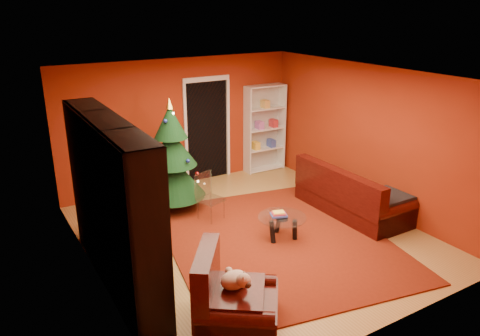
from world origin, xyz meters
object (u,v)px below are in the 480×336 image
white_bookshelf (265,129)px  gift_box_green (146,197)px  rug (278,241)px  gift_box_teal (156,204)px  sofa (353,189)px  dog (234,280)px  coffee_table (282,228)px  christmas_tree (172,156)px  media_unit (113,204)px  armchair (238,297)px  acrylic_chair (211,200)px

white_bookshelf → gift_box_green: bearing=-169.8°
rug → gift_box_green: bearing=117.0°
gift_box_teal → sofa: (3.04, -1.86, 0.31)m
gift_box_green → dog: size_ratio=0.69×
white_bookshelf → coffee_table: size_ratio=2.56×
christmas_tree → white_bookshelf: (2.62, 0.91, -0.05)m
media_unit → christmas_tree: bearing=49.4°
gift_box_teal → gift_box_green: gift_box_teal is taller
coffee_table → sofa: bearing=5.8°
gift_box_green → dog: 3.93m
white_bookshelf → coffee_table: 3.43m
rug → dog: (-1.61, -1.38, 0.58)m
white_bookshelf → rug: bearing=-118.5°
media_unit → coffee_table: 2.77m
media_unit → gift_box_green: 2.77m
white_bookshelf → dog: (-3.33, -4.34, -0.38)m
christmas_tree → dog: bearing=-101.8°
media_unit → armchair: (0.90, -1.68, -0.74)m
coffee_table → dog: bearing=-140.5°
media_unit → gift_box_teal: size_ratio=10.02×
christmas_tree → acrylic_chair: christmas_tree is taller
gift_box_teal → gift_box_green: size_ratio=1.07×
white_bookshelf → sofa: bearing=-86.9°
armchair → sofa: size_ratio=0.48×
coffee_table → rug: bearing=-161.6°
christmas_tree → acrylic_chair: size_ratio=2.72×
gift_box_teal → acrylic_chair: (0.70, -0.81, 0.23)m
acrylic_chair → gift_box_teal: bearing=112.4°
christmas_tree → dog: size_ratio=5.20×
white_bookshelf → dog: bearing=-125.9°
acrylic_chair → white_bookshelf: bearing=18.7°
dog → sofa: size_ratio=0.19×
christmas_tree → coffee_table: bearing=-63.7°
rug → armchair: 2.19m
rug → christmas_tree: 2.45m
media_unit → acrylic_chair: (1.96, 1.02, -0.75)m
gift_box_teal → acrylic_chair: bearing=-49.2°
gift_box_teal → white_bookshelf: white_bookshelf is taller
rug → gift_box_teal: 2.41m
dog → rug: bearing=-13.4°
gift_box_green → coffee_table: size_ratio=0.36×
white_bookshelf → acrylic_chair: 2.90m
sofa → coffee_table: sofa is taller
rug → gift_box_teal: (-1.25, 2.06, 0.14)m
rug → sofa: size_ratio=1.85×
coffee_table → acrylic_chair: 1.39m
christmas_tree → armchair: christmas_tree is taller
gift_box_teal → white_bookshelf: (2.97, 0.90, 0.81)m
gift_box_teal → coffee_table: (1.35, -2.03, 0.05)m
gift_box_green → white_bookshelf: white_bookshelf is taller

